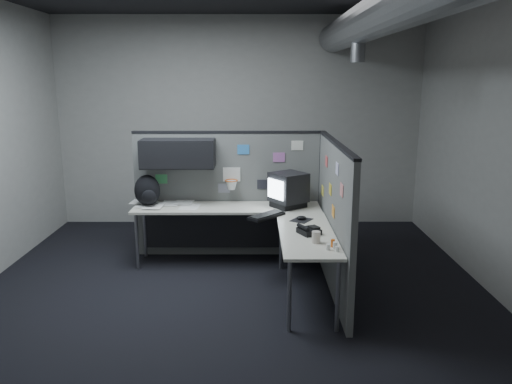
{
  "coord_description": "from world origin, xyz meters",
  "views": [
    {
      "loc": [
        0.25,
        -4.98,
        2.29
      ],
      "look_at": [
        0.26,
        0.35,
        1.06
      ],
      "focal_mm": 35.0,
      "sensor_mm": 36.0,
      "label": 1
    }
  ],
  "objects_px": {
    "keyboard": "(267,216)",
    "backpack": "(147,191)",
    "phone": "(309,230)",
    "desk": "(246,222)",
    "monitor": "(288,190)"
  },
  "relations": [
    {
      "from": "keyboard",
      "to": "backpack",
      "type": "distance_m",
      "value": 1.56
    },
    {
      "from": "monitor",
      "to": "phone",
      "type": "xyz_separation_m",
      "value": [
        0.14,
        -1.08,
        -0.18
      ]
    },
    {
      "from": "monitor",
      "to": "phone",
      "type": "relative_size",
      "value": 1.95
    },
    {
      "from": "desk",
      "to": "backpack",
      "type": "distance_m",
      "value": 1.3
    },
    {
      "from": "keyboard",
      "to": "backpack",
      "type": "bearing_deg",
      "value": 158.55
    },
    {
      "from": "desk",
      "to": "backpack",
      "type": "xyz_separation_m",
      "value": [
        -1.23,
        0.31,
        0.31
      ]
    },
    {
      "from": "desk",
      "to": "keyboard",
      "type": "bearing_deg",
      "value": -41.26
    },
    {
      "from": "phone",
      "to": "desk",
      "type": "bearing_deg",
      "value": 111.05
    },
    {
      "from": "keyboard",
      "to": "desk",
      "type": "bearing_deg",
      "value": 136.79
    },
    {
      "from": "backpack",
      "to": "phone",
      "type": "bearing_deg",
      "value": -31.58
    },
    {
      "from": "desk",
      "to": "keyboard",
      "type": "xyz_separation_m",
      "value": [
        0.23,
        -0.2,
        0.14
      ]
    },
    {
      "from": "desk",
      "to": "monitor",
      "type": "bearing_deg",
      "value": 27.31
    },
    {
      "from": "keyboard",
      "to": "backpack",
      "type": "relative_size",
      "value": 1.18
    },
    {
      "from": "phone",
      "to": "backpack",
      "type": "xyz_separation_m",
      "value": [
        -1.87,
        1.13,
        0.15
      ]
    },
    {
      "from": "keyboard",
      "to": "phone",
      "type": "relative_size",
      "value": 1.73
    }
  ]
}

